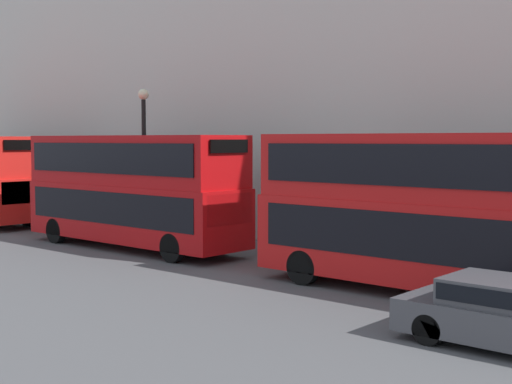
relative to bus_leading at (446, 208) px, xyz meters
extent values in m
cube|color=red|center=(0.00, 0.01, -0.94)|extent=(2.55, 10.78, 2.17)
cube|color=red|center=(0.00, 0.01, 1.03)|extent=(2.50, 10.56, 1.78)
cube|color=black|center=(0.00, 0.01, -0.68)|extent=(2.59, 9.92, 1.21)
cube|color=black|center=(0.00, 0.01, 1.12)|extent=(2.59, 9.92, 1.07)
cylinder|color=black|center=(-1.12, 3.80, -1.87)|extent=(0.30, 1.00, 1.00)
cylinder|color=black|center=(1.12, 3.80, -1.87)|extent=(0.30, 1.00, 1.00)
cube|color=#B20C0F|center=(0.00, 12.76, -0.98)|extent=(2.55, 10.09, 2.09)
cube|color=#B20C0F|center=(0.00, 12.76, 0.99)|extent=(2.50, 9.89, 1.84)
cube|color=black|center=(0.00, 12.76, -0.72)|extent=(2.59, 9.29, 1.17)
cube|color=black|center=(0.00, 12.76, 1.08)|extent=(2.59, 9.29, 1.10)
cube|color=black|center=(0.00, 7.74, -0.56)|extent=(2.17, 0.06, 1.05)
cube|color=black|center=(0.00, 7.74, 1.54)|extent=(1.78, 0.06, 0.44)
cylinder|color=black|center=(-1.12, 9.31, -1.87)|extent=(0.30, 1.00, 1.00)
cylinder|color=black|center=(1.12, 9.31, -1.87)|extent=(0.30, 1.00, 1.00)
cylinder|color=black|center=(-1.12, 16.21, -1.87)|extent=(0.30, 1.00, 1.00)
cylinder|color=black|center=(1.12, 16.21, -1.87)|extent=(0.30, 1.00, 1.00)
cube|color=black|center=(0.00, 20.47, -0.61)|extent=(2.17, 0.06, 1.01)
cube|color=black|center=(0.00, 20.47, 1.52)|extent=(1.78, 0.06, 0.46)
cylinder|color=black|center=(1.12, 22.04, -1.87)|extent=(0.30, 1.00, 1.00)
cube|color=#47474C|center=(-3.40, -3.11, -1.26)|extent=(1.67, 2.54, 0.51)
cube|color=black|center=(-3.40, -3.11, -1.23)|extent=(1.70, 2.42, 0.33)
cylinder|color=black|center=(-4.24, -1.75, -2.05)|extent=(0.22, 0.64, 0.64)
cylinder|color=black|center=(-2.56, -1.75, -2.05)|extent=(0.22, 0.64, 0.64)
cylinder|color=black|center=(1.90, 14.35, 0.51)|extent=(0.18, 0.18, 5.76)
sphere|color=beige|center=(1.90, 14.35, 3.61)|extent=(0.44, 0.44, 0.44)
camera|label=1|loc=(-17.15, -8.41, 1.78)|focal=50.00mm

